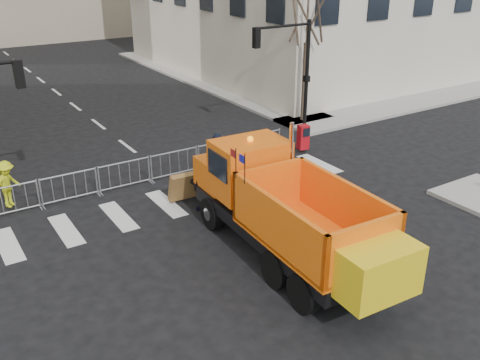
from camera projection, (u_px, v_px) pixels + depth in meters
ground at (282, 265)px, 15.56m from camera, size 120.00×120.00×0.00m
sidewalk_back at (159, 169)px, 22.09m from camera, size 64.00×5.00×0.15m
traffic_light_right at (307, 77)px, 26.01m from camera, size 0.18×0.18×5.40m
crowd_barriers at (150, 169)px, 20.83m from camera, size 12.60×0.60×1.10m
street_tree at (306, 50)px, 26.71m from camera, size 3.00×3.00×7.50m
plow_truck at (287, 209)px, 15.24m from camera, size 3.18×9.60×3.68m
cop_a at (216, 156)px, 20.95m from camera, size 0.74×0.52×1.91m
cop_b at (236, 172)px, 19.49m from camera, size 1.09×0.94×1.93m
cop_c at (204, 183)px, 18.48m from camera, size 1.27×1.06×2.04m
worker at (7, 184)px, 18.43m from camera, size 1.23×1.17×1.68m
newspaper_box at (303, 137)px, 23.87m from camera, size 0.51×0.47×1.10m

